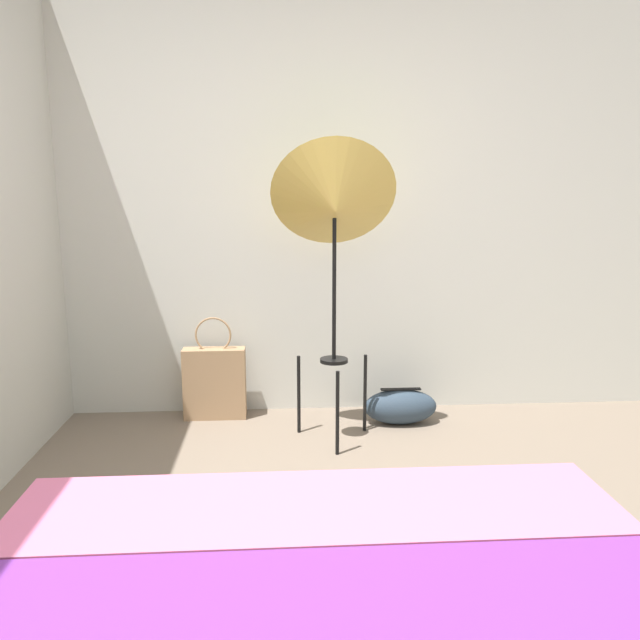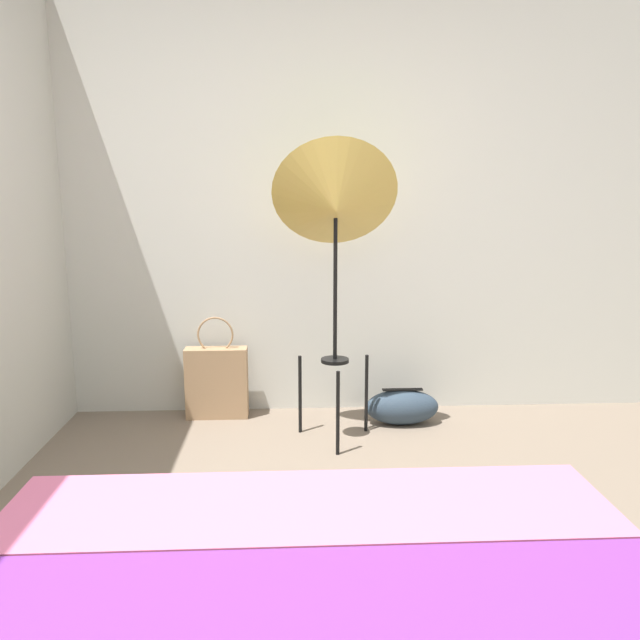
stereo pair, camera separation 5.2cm
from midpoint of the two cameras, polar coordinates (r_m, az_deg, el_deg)
name	(u,v)px [view 2 (the right image)]	position (r m, az deg, el deg)	size (l,w,h in m)	color
wall_back	(280,206)	(3.90, -3.31, 10.38)	(8.00, 0.05, 2.60)	beige
photo_umbrella	(336,205)	(3.36, 1.89, 10.45)	(0.68, 0.53, 1.65)	black
tote_bag	(217,381)	(3.93, -9.04, -5.57)	(0.38, 0.13, 0.64)	#9E7A56
duffel_bag	(402,407)	(3.84, 7.90, -7.88)	(0.44, 0.21, 0.22)	#2D3D4C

